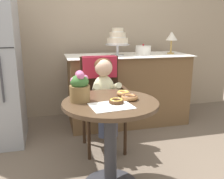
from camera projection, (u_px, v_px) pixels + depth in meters
back_wall at (78, 19)px, 3.47m from camera, size 4.80×0.10×2.70m
cafe_table at (110, 128)px, 1.94m from camera, size 0.72×0.72×0.72m
wicker_chair at (101, 88)px, 2.62m from camera, size 0.42×0.45×0.95m
seated_child at (104, 88)px, 2.47m from camera, size 0.27×0.32×0.73m
paper_napkin at (111, 106)px, 1.78m from camera, size 0.31×0.26×0.00m
donut_front at (116, 101)px, 1.83m from camera, size 0.11×0.11×0.03m
donut_mid at (123, 93)px, 2.05m from camera, size 0.11×0.11×0.03m
donut_side at (130, 97)px, 1.93m from camera, size 0.13×0.13×0.04m
flower_vase at (80, 87)px, 1.87m from camera, size 0.15×0.15×0.23m
display_counter at (128, 89)px, 3.31m from camera, size 1.56×0.62×0.90m
tiered_cake_stand at (118, 39)px, 3.11m from camera, size 0.30×0.30×0.33m
round_layer_cake at (143, 50)px, 3.24m from camera, size 0.19×0.19×0.13m
table_lamp at (172, 37)px, 3.27m from camera, size 0.15×0.15×0.28m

